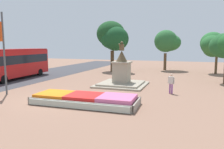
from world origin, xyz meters
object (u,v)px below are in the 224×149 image
statue_monument (122,76)px  city_bus (14,62)px  banner_pole (4,52)px  pedestrian_near_planter (171,82)px  flower_planter (85,100)px

statue_monument → city_bus: statue_monument is taller
banner_pole → pedestrian_near_planter: (12.40, 4.68, -2.44)m
statue_monument → pedestrian_near_planter: size_ratio=2.86×
banner_pole → flower_planter: bearing=-4.5°
statue_monument → banner_pole: bearing=-137.9°
flower_planter → pedestrian_near_planter: size_ratio=4.43×
city_bus → pedestrian_near_planter: (17.78, -1.84, -1.05)m
banner_pole → city_bus: banner_pole is taller
banner_pole → city_bus: 8.57m
statue_monument → banner_pole: 10.47m
flower_planter → city_bus: 14.63m
flower_planter → statue_monument: size_ratio=1.55×
banner_pole → pedestrian_near_planter: bearing=20.7°
statue_monument → flower_planter: bearing=-92.0°
pedestrian_near_planter → city_bus: bearing=174.1°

